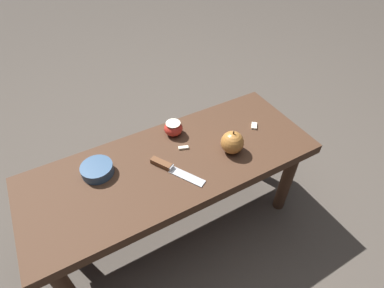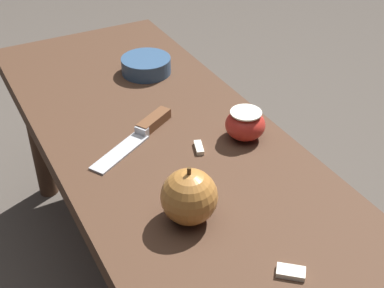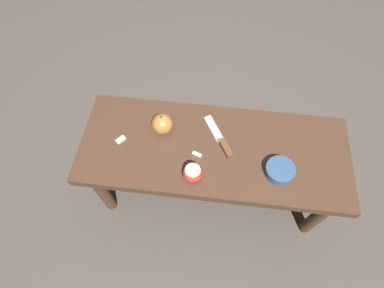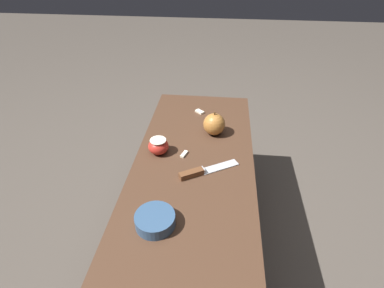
{
  "view_description": "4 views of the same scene",
  "coord_description": "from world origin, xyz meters",
  "px_view_note": "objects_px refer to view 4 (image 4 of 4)",
  "views": [
    {
      "loc": [
        -0.3,
        -0.68,
        1.23
      ],
      "look_at": [
        0.09,
        0.01,
        0.46
      ],
      "focal_mm": 28.0,
      "sensor_mm": 36.0,
      "label": 1
    },
    {
      "loc": [
        0.75,
        -0.34,
        0.99
      ],
      "look_at": [
        0.09,
        0.01,
        0.46
      ],
      "focal_mm": 50.0,
      "sensor_mm": 36.0,
      "label": 2
    },
    {
      "loc": [
        0.02,
        0.59,
        1.47
      ],
      "look_at": [
        0.09,
        0.01,
        0.46
      ],
      "focal_mm": 28.0,
      "sensor_mm": 36.0,
      "label": 3
    },
    {
      "loc": [
        -0.78,
        -0.08,
        1.09
      ],
      "look_at": [
        0.09,
        0.01,
        0.46
      ],
      "focal_mm": 28.0,
      "sensor_mm": 36.0,
      "label": 4
    }
  ],
  "objects_px": {
    "apple_cut": "(158,146)",
    "bowl": "(155,220)",
    "apple_whole": "(214,124)",
    "knife": "(200,172)",
    "wooden_bench": "(193,180)"
  },
  "relations": [
    {
      "from": "wooden_bench",
      "to": "knife",
      "type": "height_order",
      "value": "knife"
    },
    {
      "from": "wooden_bench",
      "to": "apple_cut",
      "type": "height_order",
      "value": "apple_cut"
    },
    {
      "from": "wooden_bench",
      "to": "knife",
      "type": "bearing_deg",
      "value": -136.11
    },
    {
      "from": "knife",
      "to": "bowl",
      "type": "bearing_deg",
      "value": -144.89
    },
    {
      "from": "apple_cut",
      "to": "bowl",
      "type": "relative_size",
      "value": 0.67
    },
    {
      "from": "knife",
      "to": "apple_cut",
      "type": "xyz_separation_m",
      "value": [
        0.1,
        0.16,
        0.02
      ]
    },
    {
      "from": "apple_cut",
      "to": "bowl",
      "type": "distance_m",
      "value": 0.33
    },
    {
      "from": "bowl",
      "to": "apple_cut",
      "type": "bearing_deg",
      "value": 9.57
    },
    {
      "from": "apple_whole",
      "to": "bowl",
      "type": "distance_m",
      "value": 0.49
    },
    {
      "from": "bowl",
      "to": "wooden_bench",
      "type": "bearing_deg",
      "value": -16.91
    },
    {
      "from": "knife",
      "to": "apple_cut",
      "type": "distance_m",
      "value": 0.19
    },
    {
      "from": "knife",
      "to": "bowl",
      "type": "height_order",
      "value": "bowl"
    },
    {
      "from": "knife",
      "to": "bowl",
      "type": "relative_size",
      "value": 1.81
    },
    {
      "from": "apple_whole",
      "to": "bowl",
      "type": "xyz_separation_m",
      "value": [
        -0.47,
        0.14,
        -0.03
      ]
    },
    {
      "from": "wooden_bench",
      "to": "apple_whole",
      "type": "height_order",
      "value": "apple_whole"
    }
  ]
}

